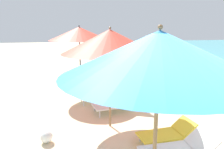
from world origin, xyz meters
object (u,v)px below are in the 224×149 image
(umbrella_farthest, at_px, (79,34))
(lounger_farthest_inland, at_px, (98,93))
(beach_ball, at_px, (46,137))
(lounger_second_shoreside, at_px, (119,102))
(lounger_farthest_shoreside, at_px, (98,81))
(lounger_second_inland, at_px, (167,133))
(umbrella_nearest, at_px, (159,54))
(umbrella_second, at_px, (110,41))

(umbrella_farthest, bearing_deg, lounger_farthest_inland, -62.07)
(lounger_farthest_inland, distance_m, beach_ball, 2.95)
(lounger_second_shoreside, height_order, lounger_farthest_shoreside, lounger_second_shoreside)
(lounger_second_inland, relative_size, beach_ball, 4.54)
(lounger_second_shoreside, xyz_separation_m, lounger_second_inland, (0.55, -2.08, -0.05))
(beach_ball, bearing_deg, lounger_farthest_inland, 56.25)
(beach_ball, bearing_deg, lounger_second_inland, -13.66)
(lounger_second_inland, bearing_deg, beach_ball, -16.59)
(umbrella_nearest, height_order, lounger_second_shoreside, umbrella_nearest)
(lounger_farthest_inland, bearing_deg, lounger_second_shoreside, 111.07)
(lounger_farthest_shoreside, bearing_deg, umbrella_nearest, 96.49)
(lounger_farthest_shoreside, bearing_deg, lounger_second_shoreside, 103.00)
(umbrella_nearest, relative_size, umbrella_farthest, 0.97)
(umbrella_second, relative_size, lounger_farthest_inland, 1.98)
(umbrella_nearest, xyz_separation_m, lounger_farthest_shoreside, (0.47, 6.88, -2.02))
(umbrella_nearest, bearing_deg, beach_ball, 121.63)
(lounger_farthest_shoreside, xyz_separation_m, beach_ball, (-1.97, -4.44, -0.11))
(umbrella_second, xyz_separation_m, lounger_second_shoreside, (0.51, 0.95, -1.94))
(umbrella_nearest, bearing_deg, lounger_farthest_shoreside, 86.11)
(lounger_second_shoreside, xyz_separation_m, beach_ball, (-2.11, -1.43, -0.15))
(umbrella_farthest, relative_size, beach_ball, 9.34)
(umbrella_nearest, distance_m, lounger_farthest_inland, 5.26)
(lounger_farthest_shoreside, relative_size, lounger_farthest_inland, 1.11)
(lounger_second_shoreside, xyz_separation_m, lounger_farthest_shoreside, (-0.14, 3.01, -0.04))
(lounger_farthest_shoreside, xyz_separation_m, lounger_farthest_inland, (-0.34, -2.00, 0.08))
(umbrella_farthest, relative_size, lounger_farthest_shoreside, 1.83)
(umbrella_nearest, relative_size, umbrella_second, 1.00)
(lounger_second_inland, bearing_deg, lounger_farthest_shoreside, -85.19)
(lounger_second_inland, distance_m, beach_ball, 2.74)
(umbrella_farthest, relative_size, lounger_farthest_inland, 2.03)
(umbrella_farthest, xyz_separation_m, beach_ball, (-1.12, -3.42, -2.22))
(umbrella_nearest, distance_m, beach_ball, 3.57)
(lounger_farthest_shoreside, distance_m, lounger_farthest_inland, 2.03)
(lounger_second_inland, bearing_deg, umbrella_second, -49.86)
(umbrella_second, bearing_deg, lounger_second_inland, -46.93)
(lounger_second_inland, relative_size, lounger_farthest_inland, 0.99)
(lounger_second_inland, relative_size, lounger_farthest_shoreside, 0.89)
(lounger_second_shoreside, bearing_deg, lounger_farthest_inland, -71.59)
(umbrella_nearest, relative_size, lounger_farthest_inland, 1.98)
(lounger_second_shoreside, bearing_deg, lounger_farthest_shoreside, -94.22)
(umbrella_nearest, distance_m, lounger_second_inland, 2.95)
(lounger_second_inland, bearing_deg, lounger_second_shoreside, -78.03)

